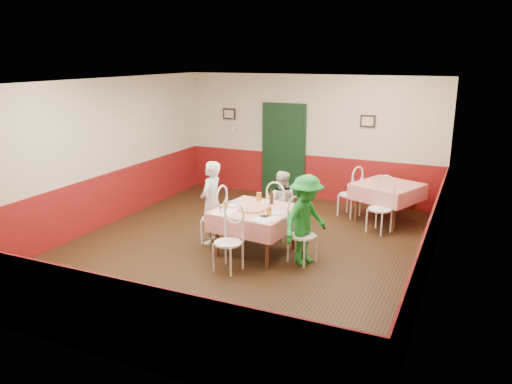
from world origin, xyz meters
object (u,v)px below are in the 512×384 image
at_px(chair_second_a, 350,195).
at_px(diner_far, 281,204).
at_px(glass_a, 225,205).
at_px(chair_right, 302,236).
at_px(chair_near, 228,243).
at_px(glass_c, 259,197).
at_px(pizza, 252,209).
at_px(chair_second_b, 380,209).
at_px(second_table, 387,203).
at_px(beer_bottle, 271,197).
at_px(glass_b, 269,211).
at_px(chair_far, 280,213).
at_px(diner_left, 211,203).
at_px(diner_right, 306,220).
at_px(chair_left, 214,219).
at_px(main_table, 256,231).
at_px(wallet, 264,216).

distance_m(chair_second_a, diner_far, 1.89).
bearing_deg(glass_a, chair_right, 5.77).
xyz_separation_m(chair_near, glass_c, (-0.05, 1.28, 0.39)).
bearing_deg(pizza, chair_second_b, 47.83).
distance_m(second_table, beer_bottle, 2.76).
bearing_deg(diner_far, glass_c, 54.82).
xyz_separation_m(chair_second_a, glass_b, (-0.60, -2.83, 0.38)).
bearing_deg(second_table, chair_far, -132.82).
bearing_deg(glass_b, glass_a, 177.79).
height_order(chair_far, diner_left, diner_left).
relative_size(chair_near, pizza, 2.12).
distance_m(glass_b, diner_right, 0.59).
bearing_deg(diner_left, diner_far, 127.08).
xyz_separation_m(chair_left, glass_c, (0.71, 0.34, 0.39)).
relative_size(glass_c, diner_right, 0.11).
height_order(glass_a, diner_left, diner_left).
bearing_deg(chair_left, diner_far, 132.21).
xyz_separation_m(pizza, diner_far, (0.12, 0.97, -0.16)).
height_order(pizza, glass_c, glass_c).
distance_m(main_table, chair_near, 0.85).
bearing_deg(chair_second_b, second_table, 112.00).
distance_m(chair_near, diner_far, 1.76).
relative_size(second_table, glass_b, 7.61).
bearing_deg(pizza, diner_left, 168.91).
bearing_deg(chair_far, chair_right, 135.85).
xyz_separation_m(glass_a, diner_right, (1.35, 0.13, -0.11)).
bearing_deg(second_table, main_table, -123.30).
xyz_separation_m(chair_right, diner_right, (0.05, -0.01, 0.27)).
bearing_deg(beer_bottle, diner_right, -30.79).
xyz_separation_m(main_table, second_table, (1.69, 2.58, 0.00)).
relative_size(main_table, chair_left, 1.36).
height_order(pizza, beer_bottle, beer_bottle).
bearing_deg(glass_a, chair_left, 141.91).
relative_size(chair_far, diner_left, 0.61).
xyz_separation_m(chair_left, glass_b, (1.19, -0.34, 0.38)).
height_order(chair_far, chair_near, same).
bearing_deg(diner_right, diner_far, 58.76).
height_order(chair_right, diner_left, diner_left).
bearing_deg(glass_c, diner_far, 63.48).
xyz_separation_m(chair_second_b, glass_c, (-1.83, -1.39, 0.39)).
distance_m(chair_far, glass_b, 1.19).
bearing_deg(diner_left, chair_right, 82.08).
bearing_deg(glass_a, beer_bottle, 45.57).
distance_m(second_table, diner_far, 2.33).
relative_size(chair_second_b, glass_b, 6.12).
bearing_deg(chair_far, diner_far, -89.15).
relative_size(second_table, wallet, 10.18).
xyz_separation_m(pizza, glass_a, (-0.42, -0.14, 0.05)).
distance_m(second_table, chair_left, 3.55).
xyz_separation_m(glass_a, glass_b, (0.79, -0.03, 0.01)).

